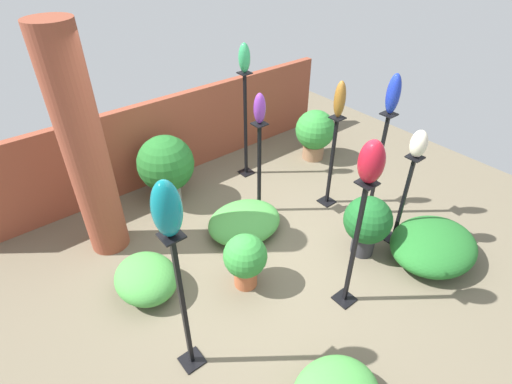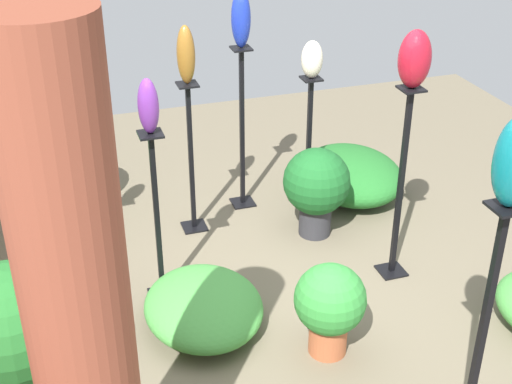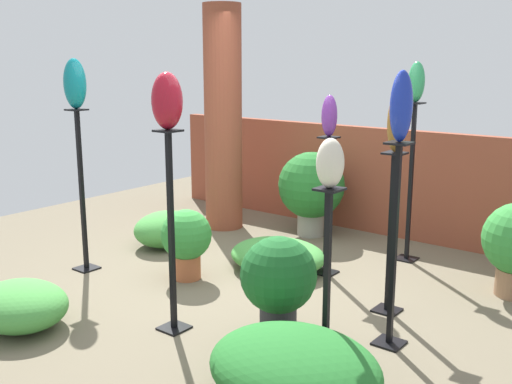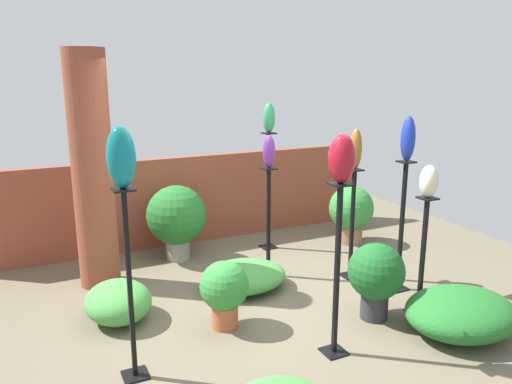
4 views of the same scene
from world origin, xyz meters
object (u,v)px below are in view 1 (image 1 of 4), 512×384
Objects in this scene: art_vase_ruby at (371,162)px; potted_plant_front_left at (166,165)px; art_vase_teal at (167,209)px; potted_plant_mid_left at (245,258)px; art_vase_jade at (244,58)px; pedestal_ivory at (402,205)px; pedestal_jade at (246,130)px; pedestal_bronze at (331,166)px; art_vase_cobalt at (393,94)px; art_vase_ivory at (419,144)px; art_vase_violet at (260,108)px; pedestal_violet at (259,173)px; pedestal_cobalt at (377,171)px; potted_plant_walkway_edge at (367,222)px; pedestal_teal at (184,311)px; pedestal_ruby at (354,252)px; brick_pillar at (85,151)px; art_vase_bronze at (340,99)px; potted_plant_back_center at (315,132)px.

art_vase_ruby reaches higher than potted_plant_front_left.
art_vase_teal is 1.73m from potted_plant_mid_left.
art_vase_teal is at bearing -136.64° from art_vase_jade.
pedestal_ivory is 1.84× the size of potted_plant_mid_left.
pedestal_jade is (-0.49, 2.35, 0.19)m from pedestal_ivory.
pedestal_bronze is 1.23m from art_vase_cobalt.
art_vase_ivory is 0.48× the size of potted_plant_mid_left.
art_vase_ruby is at bearing -78.48° from potted_plant_front_left.
art_vase_ivory is at bearing -58.37° from art_vase_violet.
pedestal_cobalt is at bearing -40.55° from pedestal_violet.
potted_plant_walkway_edge is at bearing -71.80° from pedestal_violet.
pedestal_ivory is 3.06m from art_vase_teal.
pedestal_teal reaches higher than pedestal_violet.
potted_plant_front_left is (-0.55, 2.72, -1.14)m from art_vase_ruby.
pedestal_ruby is 2.68m from pedestal_jade.
pedestal_cobalt is at bearing 69.43° from pedestal_ivory.
potted_plant_mid_left is (-2.06, 0.05, -0.29)m from pedestal_cobalt.
art_vase_ruby is at bearing -98.30° from art_vase_violet.
art_vase_jade is (2.27, 0.21, 0.47)m from brick_pillar.
art_vase_cobalt is at bearing -45.16° from potted_plant_front_left.
pedestal_ivory is 0.49m from potted_plant_walkway_edge.
pedestal_teal is 2.36× the size of potted_plant_mid_left.
art_vase_ruby is 1.71m from art_vase_bronze.
art_vase_cobalt is 1.94m from art_vase_jade.
potted_plant_back_center is (1.83, 2.27, -1.24)m from art_vase_ruby.
art_vase_cobalt is at bearing 7.01° from pedestal_teal.
potted_plant_mid_left is at bearing 178.54° from pedestal_cobalt.
pedestal_ivory is at bearing -107.67° from potted_plant_back_center.
art_vase_cobalt is at bearing 69.43° from pedestal_ivory.
pedestal_violet reaches higher than potted_plant_back_center.
art_vase_ivory is 1.25m from art_vase_ruby.
art_vase_bronze is (1.11, 1.29, 0.82)m from pedestal_ruby.
pedestal_ruby is 3.31× the size of art_vase_teal.
pedestal_bronze is (-0.07, 1.06, 0.04)m from pedestal_ivory.
pedestal_violet is 3.39× the size of art_vase_jade.
potted_plant_mid_left is 0.85× the size of potted_plant_walkway_edge.
pedestal_bronze is 1.86m from potted_plant_mid_left.
pedestal_ruby is at bearing -104.93° from art_vase_jade.
pedestal_ivory is 1.43m from art_vase_bronze.
art_vase_violet is at bearing 121.63° from pedestal_ivory.
pedestal_ivory is at bearing -55.09° from potted_plant_front_left.
potted_plant_back_center is (3.45, 1.87, -1.30)m from art_vase_teal.
brick_pillar is 5.55× the size of art_vase_cobalt.
potted_plant_mid_left is at bearing 161.05° from potted_plant_walkway_edge.
pedestal_teal is at bearing 26.57° from art_vase_teal.
art_vase_jade is (-0.49, 2.35, 1.22)m from pedestal_ivory.
art_vase_violet is at bearing 90.00° from pedestal_violet.
pedestal_teal is at bearing -91.37° from brick_pillar.
pedestal_ivory is at bearing -110.57° from art_vase_cobalt.
pedestal_bronze is 1.03m from potted_plant_walkway_edge.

